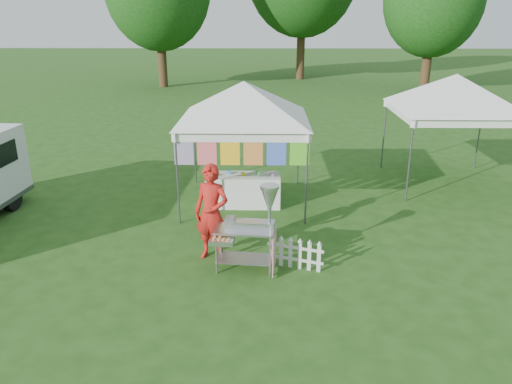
{
  "coord_description": "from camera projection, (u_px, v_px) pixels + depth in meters",
  "views": [
    {
      "loc": [
        0.49,
        -8.31,
        4.51
      ],
      "look_at": [
        0.33,
        1.13,
        1.1
      ],
      "focal_mm": 35.0,
      "sensor_mm": 36.0,
      "label": 1
    }
  ],
  "objects": [
    {
      "name": "vendor",
      "position": [
        212.0,
        213.0,
        9.41
      ],
      "size": [
        0.8,
        0.66,
        1.88
      ],
      "primitive_type": "imported",
      "rotation": [
        0.0,
        0.0,
        -0.35
      ],
      "color": "red",
      "rests_on": "ground"
    },
    {
      "name": "donut_cart",
      "position": [
        254.0,
        222.0,
        8.94
      ],
      "size": [
        1.25,
        0.78,
        1.65
      ],
      "rotation": [
        0.0,
        0.0,
        -0.1
      ],
      "color": "gray",
      "rests_on": "ground"
    },
    {
      "name": "picket_fence",
      "position": [
        295.0,
        254.0,
        9.24
      ],
      "size": [
        1.03,
        0.36,
        0.56
      ],
      "rotation": [
        0.0,
        0.0,
        -0.32
      ],
      "color": "silver",
      "rests_on": "ground"
    },
    {
      "name": "canopy_right",
      "position": [
        457.0,
        74.0,
        12.95
      ],
      "size": [
        4.24,
        4.24,
        3.45
      ],
      "color": "#59595E",
      "rests_on": "ground"
    },
    {
      "name": "canopy_main",
      "position": [
        244.0,
        82.0,
        11.62
      ],
      "size": [
        4.24,
        4.24,
        3.45
      ],
      "color": "#59595E",
      "rests_on": "ground"
    },
    {
      "name": "ground",
      "position": [
        238.0,
        267.0,
        9.35
      ],
      "size": [
        120.0,
        120.0,
        0.0
      ],
      "primitive_type": "plane",
      "color": "#214914",
      "rests_on": "ground"
    },
    {
      "name": "display_table",
      "position": [
        243.0,
        190.0,
        12.25
      ],
      "size": [
        1.8,
        0.7,
        0.78
      ],
      "primitive_type": "cube",
      "color": "white",
      "rests_on": "ground"
    }
  ]
}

